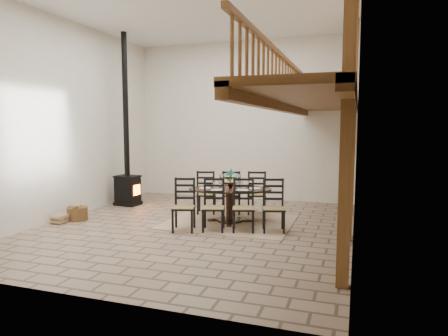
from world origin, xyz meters
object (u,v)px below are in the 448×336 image
(dining_table, at_px, (230,206))
(log_stack, at_px, (60,219))
(log_basket, at_px, (77,213))
(wood_stove, at_px, (127,168))

(dining_table, distance_m, log_stack, 4.12)
(log_basket, xyz_separation_m, log_stack, (-0.20, -0.38, -0.08))
(wood_stove, relative_size, log_stack, 12.34)
(log_basket, bearing_deg, log_stack, -117.72)
(log_basket, distance_m, log_stack, 0.43)
(dining_table, xyz_separation_m, log_stack, (-3.89, -1.30, -0.32))
(log_stack, bearing_deg, log_basket, 62.28)
(dining_table, xyz_separation_m, wood_stove, (-3.54, 1.15, 0.70))
(wood_stove, distance_m, log_stack, 2.68)
(log_basket, bearing_deg, dining_table, 14.07)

